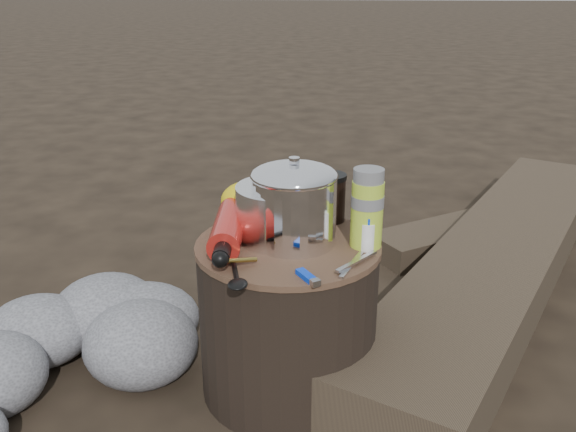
# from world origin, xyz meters

# --- Properties ---
(ground) EXTENTS (60.00, 60.00, 0.00)m
(ground) POSITION_xyz_m (0.00, 0.00, 0.00)
(ground) COLOR black
(ground) RESTS_ON ground
(stump) EXTENTS (0.44, 0.44, 0.41)m
(stump) POSITION_xyz_m (0.00, 0.00, 0.20)
(stump) COLOR black
(stump) RESTS_ON ground
(rock_ring) EXTENTS (0.47, 1.03, 0.20)m
(rock_ring) POSITION_xyz_m (-0.54, -0.26, 0.10)
(rock_ring) COLOR slate
(rock_ring) RESTS_ON ground
(log_main) EXTENTS (1.28, 2.04, 0.18)m
(log_main) POSITION_xyz_m (0.70, 0.65, 0.09)
(log_main) COLOR #392D21
(log_main) RESTS_ON ground
(log_small) EXTENTS (1.07, 0.81, 0.10)m
(log_small) POSITION_xyz_m (0.77, 1.07, 0.05)
(log_small) COLOR #392D21
(log_small) RESTS_ON ground
(foil_windscreen) EXTENTS (0.22, 0.22, 0.13)m
(foil_windscreen) POSITION_xyz_m (-0.02, 0.03, 0.48)
(foil_windscreen) COLOR white
(foil_windscreen) RESTS_ON stump
(camping_pot) EXTENTS (0.20, 0.20, 0.20)m
(camping_pot) POSITION_xyz_m (0.01, 0.01, 0.51)
(camping_pot) COLOR silver
(camping_pot) RESTS_ON stump
(fuel_bottle) EXTENTS (0.09, 0.32, 0.08)m
(fuel_bottle) POSITION_xyz_m (-0.14, -0.01, 0.45)
(fuel_bottle) COLOR red
(fuel_bottle) RESTS_ON stump
(thermos) EXTENTS (0.08, 0.08, 0.19)m
(thermos) POSITION_xyz_m (0.19, 0.00, 0.50)
(thermos) COLOR #B1D231
(thermos) RESTS_ON stump
(travel_mug) EXTENTS (0.08, 0.08, 0.12)m
(travel_mug) POSITION_xyz_m (0.10, 0.16, 0.47)
(travel_mug) COLOR black
(travel_mug) RESTS_ON stump
(stuff_sack) EXTENTS (0.15, 0.12, 0.10)m
(stuff_sack) POSITION_xyz_m (-0.11, 0.15, 0.46)
(stuff_sack) COLOR #DDBF0D
(stuff_sack) RESTS_ON stump
(food_pouch) EXTENTS (0.11, 0.03, 0.14)m
(food_pouch) POSITION_xyz_m (0.01, 0.16, 0.48)
(food_pouch) COLOR #0F1459
(food_pouch) RESTS_ON stump
(lighter) EXTENTS (0.06, 0.07, 0.01)m
(lighter) POSITION_xyz_m (0.05, -0.18, 0.42)
(lighter) COLOR #0432D0
(lighter) RESTS_ON stump
(pot_grabber) EXTENTS (0.10, 0.14, 0.01)m
(pot_grabber) POSITION_xyz_m (0.15, -0.11, 0.42)
(pot_grabber) COLOR #BABABF
(pot_grabber) RESTS_ON stump
(spork) EXTENTS (0.07, 0.17, 0.01)m
(spork) POSITION_xyz_m (-0.10, -0.16, 0.42)
(spork) COLOR black
(spork) RESTS_ON stump
(squeeze_bottle) EXTENTS (0.04, 0.04, 0.08)m
(squeeze_bottle) POSITION_xyz_m (0.19, -0.02, 0.45)
(squeeze_bottle) COLOR white
(squeeze_bottle) RESTS_ON stump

